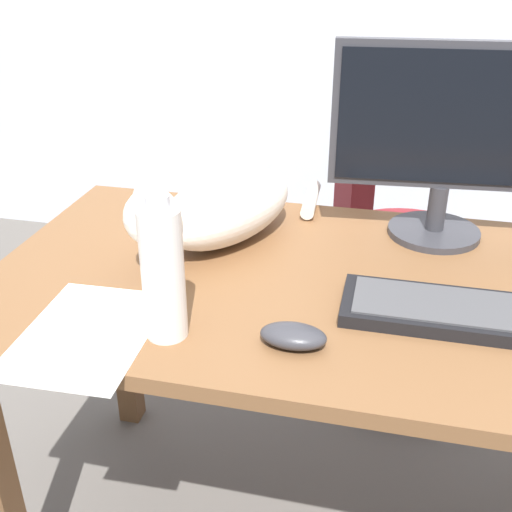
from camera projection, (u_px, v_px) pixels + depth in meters
desk at (321, 326)px, 1.27m from camera, size 1.31×0.73×0.73m
office_chair at (390, 273)px, 1.93m from camera, size 0.49×0.48×0.92m
monitor at (448, 136)px, 1.29m from camera, size 0.48×0.20×0.42m
keyboard at (470, 314)px, 1.08m from camera, size 0.44×0.15×0.03m
cat at (221, 208)px, 1.32m from camera, size 0.33×0.55×0.20m
computer_mouse at (293, 336)px, 1.02m from camera, size 0.11×0.06×0.04m
paper_sheet at (87, 333)px, 1.05m from camera, size 0.22×0.30×0.00m
spray_bottle at (163, 273)px, 1.00m from camera, size 0.07×0.07×0.25m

